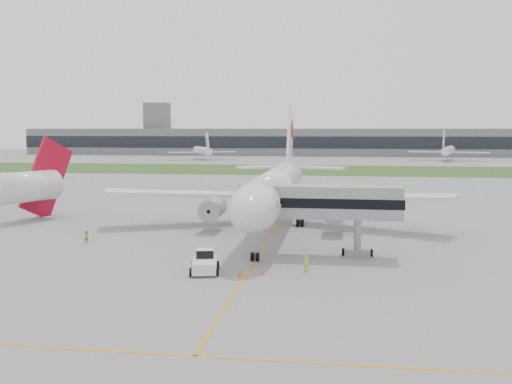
# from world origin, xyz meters

# --- Properties ---
(ground) EXTENTS (600.00, 600.00, 0.00)m
(ground) POSITION_xyz_m (0.00, 0.00, 0.00)
(ground) COLOR gray
(ground) RESTS_ON ground
(apron_markings) EXTENTS (70.00, 70.00, 0.04)m
(apron_markings) POSITION_xyz_m (0.00, -5.00, 0.00)
(apron_markings) COLOR orange
(apron_markings) RESTS_ON ground
(grass_strip) EXTENTS (600.00, 50.00, 0.02)m
(grass_strip) POSITION_xyz_m (0.00, 120.00, 0.01)
(grass_strip) COLOR #2D521F
(grass_strip) RESTS_ON ground
(terminal_building) EXTENTS (320.00, 22.30, 14.00)m
(terminal_building) POSITION_xyz_m (0.00, 229.87, 7.00)
(terminal_building) COLOR slate
(terminal_building) RESTS_ON ground
(control_tower) EXTENTS (12.00, 12.00, 56.00)m
(control_tower) POSITION_xyz_m (-90.00, 232.00, 0.00)
(control_tower) COLOR slate
(control_tower) RESTS_ON ground
(airliner) EXTENTS (48.13, 53.95, 17.88)m
(airliner) POSITION_xyz_m (0.00, 4.87, 5.66)
(airliner) COLOR silver
(airliner) RESTS_ON ground
(pushback_tug) EXTENTS (3.29, 4.32, 2.03)m
(pushback_tug) POSITION_xyz_m (-4.05, -20.15, 0.94)
(pushback_tug) COLOR silver
(pushback_tug) RESTS_ON ground
(jet_bridge) EXTENTS (16.82, 4.80, 7.78)m
(jet_bridge) POSITION_xyz_m (6.07, -11.80, 5.76)
(jet_bridge) COLOR #9B9A9D
(jet_bridge) RESTS_ON ground
(safety_cone_left) EXTENTS (0.42, 0.42, 0.58)m
(safety_cone_left) POSITION_xyz_m (-0.50, -21.46, 0.29)
(safety_cone_left) COLOR #FC450D
(safety_cone_left) RESTS_ON ground
(safety_cone_right) EXTENTS (0.35, 0.35, 0.48)m
(safety_cone_right) POSITION_xyz_m (1.47, -20.30, 0.24)
(safety_cone_right) COLOR #FC450D
(safety_cone_right) RESTS_ON ground
(ground_crew_near) EXTENTS (0.57, 0.39, 1.53)m
(ground_crew_near) POSITION_xyz_m (5.44, -18.51, 0.77)
(ground_crew_near) COLOR #A6F729
(ground_crew_near) RESTS_ON ground
(ground_crew_far) EXTENTS (0.88, 0.93, 1.52)m
(ground_crew_far) POSITION_xyz_m (-21.18, -8.47, 0.76)
(ground_crew_far) COLOR #ADCD22
(ground_crew_far) RESTS_ON ground
(neighbor_aircraft) EXTENTS (7.94, 16.16, 13.13)m
(neighbor_aircraft) POSITION_xyz_m (-36.84, 6.40, 5.20)
(neighbor_aircraft) COLOR #B30A22
(neighbor_aircraft) RESTS_ON ground
(distant_aircraft_left) EXTENTS (39.78, 38.05, 11.87)m
(distant_aircraft_left) POSITION_xyz_m (-51.78, 177.75, 0.00)
(distant_aircraft_left) COLOR silver
(distant_aircraft_left) RESTS_ON ground
(distant_aircraft_right) EXTENTS (40.08, 37.30, 12.82)m
(distant_aircraft_right) POSITION_xyz_m (55.93, 185.43, 0.00)
(distant_aircraft_right) COLOR silver
(distant_aircraft_right) RESTS_ON ground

